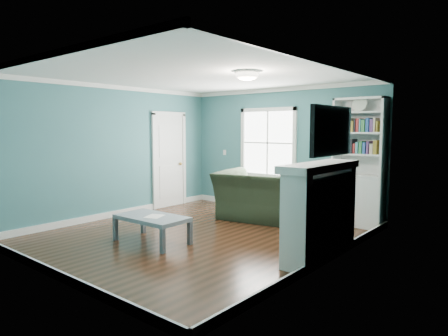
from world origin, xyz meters
The scene contains 13 objects.
floor centered at (0.00, 0.00, 0.00)m, with size 5.00×5.00×0.00m, color black.
room_walls centered at (0.00, 0.00, 1.58)m, with size 5.00×5.00×5.00m.
trim centered at (0.00, 0.00, 1.24)m, with size 4.50×5.00×2.60m.
window centered at (-0.30, 2.49, 1.45)m, with size 1.40×0.06×1.50m.
bookshelf centered at (1.77, 2.30, 0.92)m, with size 0.90×0.35×2.31m.
fireplace centered at (2.08, 0.20, 0.64)m, with size 0.44×1.58×1.30m.
tv centered at (2.20, 0.20, 1.72)m, with size 0.06×1.10×0.65m, color black.
door centered at (-2.22, 1.40, 1.07)m, with size 0.12×0.98×2.17m.
ceiling_fixture centered at (0.90, 0.10, 2.55)m, with size 0.38×0.38×0.15m.
light_switch centered at (-1.50, 2.48, 1.20)m, with size 0.08×0.01×0.12m, color white.
recliner centered at (0.05, 1.60, 0.63)m, with size 1.43×0.93×1.25m, color black.
coffee_table centered at (-0.27, -0.77, 0.36)m, with size 1.15×0.65×0.41m.
paper_sheet centered at (-0.21, -0.76, 0.42)m, with size 0.23×0.30×0.00m, color white.
Camera 1 is at (4.45, -4.71, 1.75)m, focal length 32.00 mm.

